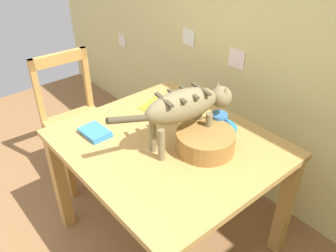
# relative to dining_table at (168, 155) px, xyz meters

# --- Properties ---
(wall_rear) EXTENTS (4.93, 0.11, 2.50)m
(wall_rear) POSITION_rel_dining_table_xyz_m (-0.15, 0.82, 0.59)
(wall_rear) COLOR #D5CE83
(wall_rear) RESTS_ON ground_plane
(dining_table) EXTENTS (1.13, 1.00, 0.75)m
(dining_table) POSITION_rel_dining_table_xyz_m (0.00, 0.00, 0.00)
(dining_table) COLOR tan
(dining_table) RESTS_ON ground_plane
(cat) EXTENTS (0.22, 0.69, 0.33)m
(cat) POSITION_rel_dining_table_xyz_m (0.08, 0.05, 0.32)
(cat) COLOR olive
(cat) RESTS_ON dining_table
(saucer_bowl) EXTENTS (0.21, 0.21, 0.04)m
(saucer_bowl) POSITION_rel_dining_table_xyz_m (0.11, 0.27, 0.11)
(saucer_bowl) COLOR teal
(saucer_bowl) RESTS_ON dining_table
(coffee_mug) EXTENTS (0.13, 0.09, 0.08)m
(coffee_mug) POSITION_rel_dining_table_xyz_m (0.12, 0.27, 0.17)
(coffee_mug) COLOR #3775BE
(coffee_mug) RESTS_ON saucer_bowl
(magazine) EXTENTS (0.31, 0.26, 0.01)m
(magazine) POSITION_rel_dining_table_xyz_m (-0.28, 0.21, 0.09)
(magazine) COLOR gold
(magazine) RESTS_ON dining_table
(book_stack) EXTENTS (0.17, 0.13, 0.03)m
(book_stack) POSITION_rel_dining_table_xyz_m (-0.31, -0.26, 0.11)
(book_stack) COLOR #3385C7
(book_stack) RESTS_ON dining_table
(wicker_basket) EXTENTS (0.30, 0.30, 0.10)m
(wicker_basket) POSITION_rel_dining_table_xyz_m (0.18, 0.10, 0.14)
(wicker_basket) COLOR olive
(wicker_basket) RESTS_ON dining_table
(wooden_chair_near) EXTENTS (0.45, 0.45, 0.94)m
(wooden_chair_near) POSITION_rel_dining_table_xyz_m (-0.94, -0.09, -0.20)
(wooden_chair_near) COLOR #C18C47
(wooden_chair_near) RESTS_ON ground_plane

